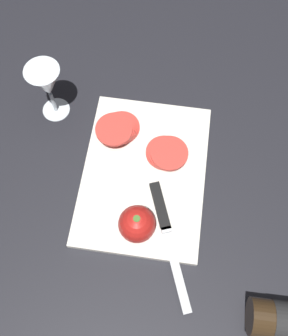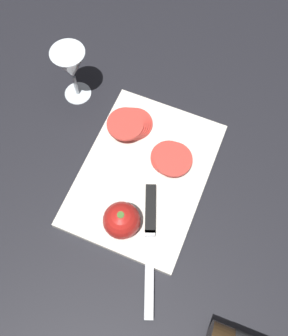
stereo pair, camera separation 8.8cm
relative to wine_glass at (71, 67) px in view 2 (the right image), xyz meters
name	(u,v)px [view 2 (the right image)]	position (x,y,z in m)	size (l,w,h in m)	color
ground_plane	(136,172)	(0.15, 0.23, -0.11)	(3.00, 3.00, 0.00)	black
cutting_board	(144,175)	(0.15, 0.25, -0.10)	(0.38, 0.28, 0.02)	silver
wine_glass	(71,67)	(0.00, 0.00, 0.00)	(0.08, 0.08, 0.16)	silver
whole_tomato	(122,220)	(0.28, 0.25, -0.05)	(0.08, 0.08, 0.08)	red
knife	(150,220)	(0.25, 0.30, -0.09)	(0.27, 0.12, 0.01)	silver
tomato_slice_stack_near	(171,159)	(0.09, 0.29, -0.08)	(0.09, 0.10, 0.02)	#D63D33
tomato_slice_stack_far	(130,124)	(0.05, 0.17, -0.07)	(0.11, 0.10, 0.04)	#D63D33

